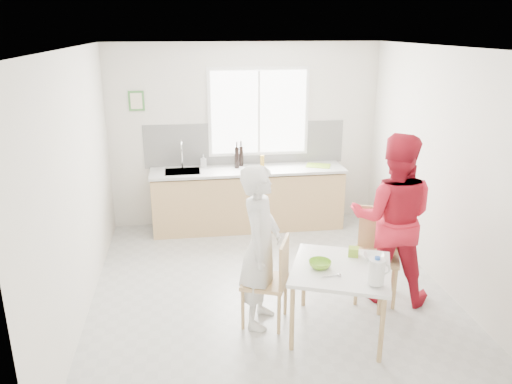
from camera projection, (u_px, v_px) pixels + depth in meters
The scene contains 21 objects.
ground at pixel (270, 291), 5.76m from camera, with size 4.50×4.50×0.00m, color #B7B7B2.
room_shell at pixel (271, 152), 5.24m from camera, with size 4.50×4.50×4.50m.
window at pixel (259, 112), 7.34m from camera, with size 1.50×0.06×1.30m.
backsplash at pixel (245, 144), 7.48m from camera, with size 3.00×0.02×0.65m, color white.
picture_frame at pixel (136, 101), 7.04m from camera, with size 0.22×0.03×0.28m.
kitchen_counter at pixel (248, 201), 7.46m from camera, with size 2.84×0.64×1.37m.
dining_table at pixel (341, 274), 4.80m from camera, with size 1.19×1.19×0.71m.
chair_left at pixel (272, 278), 4.99m from camera, with size 0.55×0.55×0.93m.
chair_far at pixel (378, 249), 5.51m from camera, with size 0.60×0.60×1.01m.
person_white at pixel (261, 247), 4.91m from camera, with size 0.61×0.40×1.67m, color white.
person_red at pixel (392, 219), 5.36m from camera, with size 0.91×0.71×1.87m, color red.
bowl_green at pixel (320, 264), 4.77m from camera, with size 0.22×0.22×0.07m, color #7DC02C.
bowl_white at pixel (374, 257), 4.94m from camera, with size 0.21×0.21×0.05m, color white.
milk_jug at pixel (377, 271), 4.41m from camera, with size 0.20×0.15×0.26m.
green_box at pixel (353, 252), 5.00m from camera, with size 0.10×0.10×0.09m, color #85B429.
spoon at pixel (331, 276), 4.59m from camera, with size 0.01×0.01×0.16m, color #A5A5AA.
cutting_board at pixel (318, 166), 7.44m from camera, with size 0.35×0.25×0.01m, color #97CB2E.
wine_bottle_a at pixel (237, 157), 7.29m from camera, with size 0.07×0.07×0.32m, color black.
wine_bottle_b at pixel (241, 156), 7.42m from camera, with size 0.07×0.07×0.30m, color black.
jar_amber at pixel (262, 161), 7.43m from camera, with size 0.06×0.06×0.16m, color olive.
soap_bottle at pixel (204, 161), 7.36m from camera, with size 0.09×0.09×0.19m, color #999999.
Camera 1 is at (-0.89, -5.03, 2.90)m, focal length 35.00 mm.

